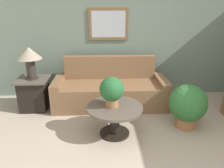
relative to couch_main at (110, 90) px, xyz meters
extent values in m
cube|color=slate|center=(0.56, 0.58, 0.99)|extent=(7.44, 0.06, 2.60)
cube|color=brown|center=(-0.01, 0.54, 1.28)|extent=(0.83, 0.03, 0.66)
cube|color=#B2BCC6|center=(-0.01, 0.52, 1.28)|extent=(0.71, 0.01, 0.54)
cube|color=brown|center=(0.00, -0.05, -0.07)|extent=(1.92, 0.87, 0.48)
cube|color=brown|center=(0.00, 0.31, 0.41)|extent=(1.92, 0.16, 0.49)
cube|color=brown|center=(-1.05, -0.05, -0.02)|extent=(0.18, 0.87, 0.58)
cube|color=brown|center=(1.05, -0.05, -0.02)|extent=(0.18, 0.87, 0.58)
cylinder|color=black|center=(0.03, -1.12, -0.30)|extent=(0.48, 0.48, 0.03)
cylinder|color=black|center=(0.03, -1.12, -0.07)|extent=(0.16, 0.16, 0.42)
cylinder|color=brown|center=(0.03, -1.12, 0.16)|extent=(0.88, 0.88, 0.04)
cube|color=black|center=(-1.52, -0.12, -0.01)|extent=(0.51, 0.51, 0.60)
cube|color=brown|center=(-1.52, -0.12, 0.30)|extent=(0.60, 0.60, 0.03)
cylinder|color=#2D2823|center=(-1.52, -0.12, 0.33)|extent=(0.25, 0.25, 0.02)
cylinder|color=#2D2823|center=(-1.52, -0.12, 0.53)|extent=(0.18, 0.18, 0.37)
cone|color=gray|center=(-1.52, -0.12, 0.83)|extent=(0.46, 0.46, 0.22)
cylinder|color=#9E6B42|center=(-0.02, -1.11, 0.25)|extent=(0.21, 0.21, 0.15)
sphere|color=#235B2D|center=(-0.02, -1.11, 0.47)|extent=(0.38, 0.38, 0.38)
cylinder|color=#9E6B42|center=(1.27, -0.94, -0.21)|extent=(0.35, 0.35, 0.20)
sphere|color=#2D6B33|center=(1.27, -0.94, 0.13)|extent=(0.63, 0.63, 0.63)
camera|label=1|loc=(-0.14, -4.18, 1.70)|focal=35.00mm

